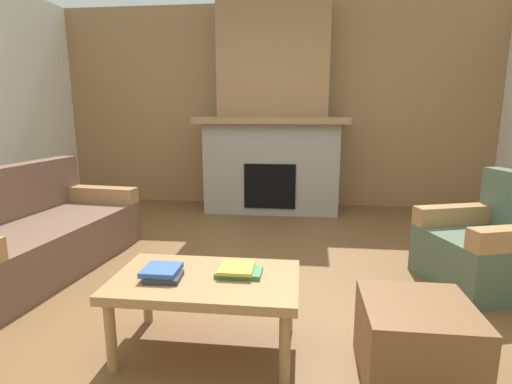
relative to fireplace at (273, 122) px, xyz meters
The scene contains 9 objects.
ground 2.87m from the fireplace, 90.00° to the right, with size 9.00×9.00×0.00m, color brown.
wall_back_wood_panel 0.42m from the fireplace, 90.00° to the left, with size 6.00×0.12×2.70m, color #997047.
fireplace is the anchor object (origin of this frame).
couch 3.07m from the fireplace, 127.89° to the right, with size 1.01×1.87×0.85m.
armchair 2.99m from the fireplace, 50.53° to the right, with size 0.96×0.96×0.85m.
coffee_table 3.38m from the fireplace, 91.90° to the right, with size 1.00×0.60×0.43m.
ottoman 3.68m from the fireplace, 74.21° to the right, with size 0.52×0.52×0.40m, color brown.
book_stack_near_edge 3.42m from the fireplace, 95.72° to the right, with size 0.21×0.21×0.06m.
book_stack_center 3.31m from the fireplace, 88.95° to the right, with size 0.25×0.20×0.04m.
Camera 1 is at (0.39, -2.63, 1.31)m, focal length 27.97 mm.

